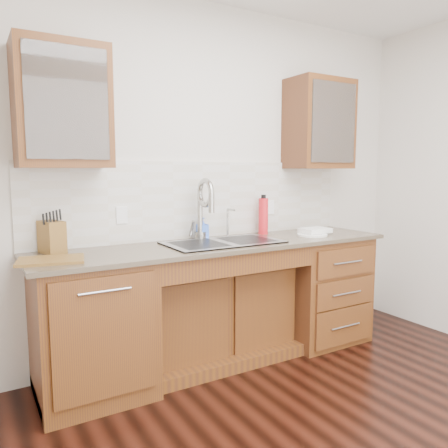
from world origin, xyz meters
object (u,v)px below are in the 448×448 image
knife_block (52,237)px  cutting_board (51,260)px  water_bottle (263,216)px  plate (312,235)px  soap_bottle (202,228)px

knife_block → cutting_board: size_ratio=0.56×
water_bottle → cutting_board: (-1.70, -0.28, -0.14)m
plate → cutting_board: size_ratio=0.66×
plate → knife_block: size_ratio=1.18×
water_bottle → knife_block: 1.65m
soap_bottle → plate: (0.85, -0.30, -0.08)m
soap_bottle → cutting_board: (-1.15, -0.30, -0.08)m
water_bottle → cutting_board: size_ratio=0.81×
plate → water_bottle: bearing=136.8°
cutting_board → plate: bearing=0.1°
soap_bottle → knife_block: bearing=-178.1°
water_bottle → cutting_board: 1.73m
water_bottle → knife_block: (-1.65, 0.00, -0.05)m
soap_bottle → plate: soap_bottle is taller
soap_bottle → cutting_board: 1.19m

